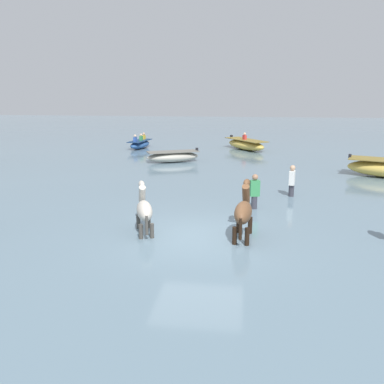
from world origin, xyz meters
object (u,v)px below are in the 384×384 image
Objects in this scene: horse_trailing_bay at (243,213)px; boat_distant_east at (246,145)px; boat_near_starboard at (140,144)px; boat_mid_outer at (173,157)px; person_spectator_far at (292,185)px; horse_lead_pinto at (144,211)px; person_wading_mid at (254,196)px.

boat_distant_east is at bearing 89.91° from horse_trailing_bay.
horse_trailing_bay is at bearing -66.80° from boat_near_starboard.
boat_distant_east reaches higher than boat_mid_outer.
boat_mid_outer is 1.92× the size of person_spectator_far.
horse_lead_pinto is 17.54m from boat_distant_east.
person_wading_mid and person_spectator_far have the same top height.
horse_lead_pinto reaches higher than boat_near_starboard.
boat_mid_outer is at bearing 108.90° from horse_trailing_bay.
person_wading_mid is at bearing -127.08° from person_spectator_far.
boat_distant_east is 1.20× the size of boat_mid_outer.
person_wading_mid is 1.00× the size of person_spectator_far.
horse_trailing_bay reaches higher than boat_mid_outer.
boat_distant_east is at bearing 2.26° from boat_near_starboard.
boat_near_starboard is at bearing 118.38° from person_wading_mid.
person_spectator_far is at bearing 52.92° from person_wading_mid.
boat_mid_outer is at bearing 129.69° from person_spectator_far.
boat_distant_east is at bearing 91.28° from person_wading_mid.
boat_distant_east is at bearing 80.90° from horse_lead_pinto.
horse_trailing_bay is at bearing -96.98° from person_wading_mid.
boat_near_starboard is at bearing 126.43° from person_spectator_far.
boat_distant_east is 2.30× the size of person_spectator_far.
boat_near_starboard is (-7.33, 17.11, -0.39)m from horse_trailing_bay.
person_spectator_far is (4.52, 4.69, -0.18)m from horse_lead_pinto.
horse_trailing_bay reaches higher than person_spectator_far.
person_spectator_far is (9.11, -12.34, 0.13)m from boat_near_starboard.
boat_near_starboard is at bearing 113.20° from horse_trailing_bay.
horse_trailing_bay is 1.17× the size of person_spectator_far.
boat_distant_east is (2.77, 17.32, -0.26)m from horse_lead_pinto.
horse_trailing_bay is at bearing -90.09° from boat_distant_east.
boat_distant_east is 7.37m from boat_near_starboard.
person_wading_mid is at bearing -61.62° from boat_near_starboard.
person_spectator_far reaches higher than boat_distant_east.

